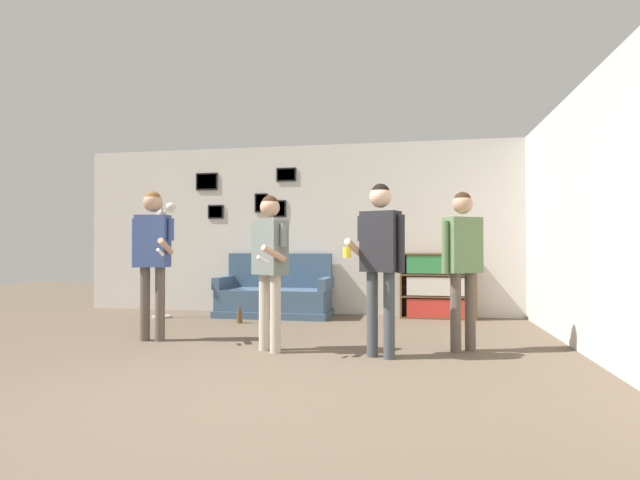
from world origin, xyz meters
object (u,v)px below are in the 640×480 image
at_px(person_player_foreground_center, 270,256).
at_px(person_spectator_near_bookshelf, 463,254).
at_px(couch, 275,296).
at_px(bookshelf, 438,286).
at_px(bottle_on_floor, 240,317).
at_px(person_watcher_holding_cup, 380,250).
at_px(floor_lamp, 162,236).
at_px(person_player_foreground_left, 153,248).

bearing_deg(person_player_foreground_center, person_spectator_near_bookshelf, 10.96).
bearing_deg(person_spectator_near_bookshelf, couch, 140.31).
distance_m(bookshelf, person_spectator_near_bookshelf, 2.41).
xyz_separation_m(couch, bottle_on_floor, (-0.29, -0.81, -0.22)).
xyz_separation_m(person_player_foreground_center, bottle_on_floor, (-0.94, 1.73, -0.88)).
xyz_separation_m(person_watcher_holding_cup, person_spectator_near_bookshelf, (0.81, 0.46, -0.04)).
bearing_deg(couch, floor_lamp, -162.63).
distance_m(couch, person_spectator_near_bookshelf, 3.45).
bearing_deg(bookshelf, couch, -175.58).
xyz_separation_m(person_player_foreground_left, person_player_foreground_center, (1.47, -0.31, -0.08)).
bearing_deg(person_player_foreground_center, person_watcher_holding_cup, -4.00).
relative_size(couch, person_spectator_near_bookshelf, 1.06).
height_order(person_spectator_near_bookshelf, bottle_on_floor, person_spectator_near_bookshelf).
relative_size(person_watcher_holding_cup, person_spectator_near_bookshelf, 1.03).
relative_size(person_spectator_near_bookshelf, bottle_on_floor, 7.16).
relative_size(person_player_foreground_center, bottle_on_floor, 7.00).
bearing_deg(couch, person_player_foreground_center, -75.47).
bearing_deg(couch, person_spectator_near_bookshelf, -39.69).
bearing_deg(bookshelf, person_player_foreground_center, -123.44).
xyz_separation_m(floor_lamp, bottle_on_floor, (1.34, -0.30, -1.14)).
distance_m(person_player_foreground_center, person_watcher_holding_cup, 1.14).
xyz_separation_m(person_player_foreground_left, bottle_on_floor, (0.53, 1.42, -0.96)).
distance_m(floor_lamp, person_spectator_near_bookshelf, 4.54).
distance_m(person_watcher_holding_cup, person_spectator_near_bookshelf, 0.93).
bearing_deg(bottle_on_floor, person_player_foreground_left, -110.51).
bearing_deg(person_watcher_holding_cup, bottle_on_floor, 138.94).
relative_size(bookshelf, floor_lamp, 0.64).
bearing_deg(person_watcher_holding_cup, person_spectator_near_bookshelf, 29.29).
distance_m(bookshelf, bottle_on_floor, 2.94).
distance_m(person_watcher_holding_cup, bottle_on_floor, 2.91).
xyz_separation_m(bookshelf, person_watcher_holding_cup, (-0.67, -2.80, 0.55)).
bearing_deg(bookshelf, person_spectator_near_bookshelf, -86.48).
xyz_separation_m(person_watcher_holding_cup, bottle_on_floor, (-2.07, 1.81, -0.94)).
height_order(couch, bookshelf, bookshelf).
bearing_deg(bottle_on_floor, bookshelf, 19.97).
bearing_deg(person_spectator_near_bookshelf, person_player_foreground_center, -169.04).
distance_m(couch, bookshelf, 2.47).
distance_m(person_player_foreground_left, bottle_on_floor, 1.79).
xyz_separation_m(floor_lamp, person_player_foreground_left, (0.81, -1.72, -0.18)).
distance_m(bookshelf, person_watcher_holding_cup, 2.93).
height_order(person_watcher_holding_cup, bottle_on_floor, person_watcher_holding_cup).
height_order(bookshelf, bottle_on_floor, bookshelf).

